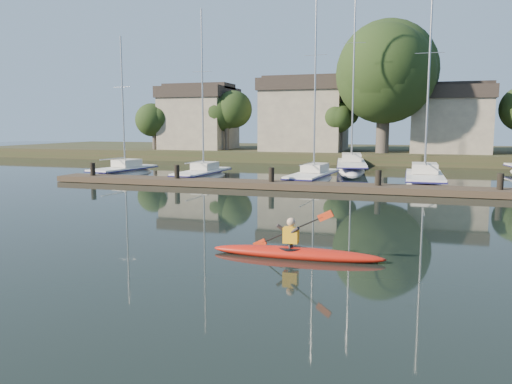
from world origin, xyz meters
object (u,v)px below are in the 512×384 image
(kayak, at_px, (296,251))
(sailboat_6, at_px, (351,172))
(sailboat_2, at_px, (313,184))
(dock, at_px, (323,186))
(sailboat_0, at_px, (124,177))
(sailboat_3, at_px, (424,188))
(sailboat_1, at_px, (202,181))

(kayak, bearing_deg, sailboat_6, 91.98)
(sailboat_2, bearing_deg, kayak, -75.38)
(kayak, relative_size, dock, 0.14)
(sailboat_0, height_order, sailboat_3, sailboat_3)
(sailboat_1, height_order, sailboat_2, sailboat_2)
(sailboat_0, xyz_separation_m, sailboat_2, (13.96, 0.06, 0.01))
(dock, height_order, sailboat_0, sailboat_0)
(sailboat_6, bearing_deg, dock, -97.66)
(sailboat_0, distance_m, sailboat_2, 13.96)
(kayak, relative_size, sailboat_0, 0.44)
(sailboat_1, height_order, sailboat_6, sailboat_6)
(sailboat_2, relative_size, sailboat_6, 0.80)
(sailboat_1, xyz_separation_m, sailboat_6, (8.99, 9.58, -0.03))
(kayak, height_order, sailboat_3, sailboat_3)
(kayak, distance_m, sailboat_3, 19.28)
(sailboat_3, bearing_deg, sailboat_6, 121.07)
(sailboat_0, bearing_deg, sailboat_2, 8.02)
(kayak, bearing_deg, sailboat_0, 131.02)
(kayak, bearing_deg, sailboat_1, 118.83)
(dock, relative_size, sailboat_6, 1.97)
(sailboat_1, bearing_deg, sailboat_3, 3.92)
(sailboat_3, height_order, sailboat_6, sailboat_6)
(sailboat_3, relative_size, sailboat_6, 0.79)
(sailboat_6, bearing_deg, sailboat_3, -66.17)
(dock, relative_size, sailboat_2, 2.47)
(dock, bearing_deg, kayak, -83.27)
(sailboat_0, xyz_separation_m, sailboat_6, (15.38, 9.21, -0.02))
(dock, bearing_deg, sailboat_3, 39.04)
(dock, relative_size, sailboat_0, 3.07)
(kayak, relative_size, sailboat_6, 0.28)
(sailboat_0, bearing_deg, sailboat_1, 4.55)
(sailboat_0, bearing_deg, dock, -7.34)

